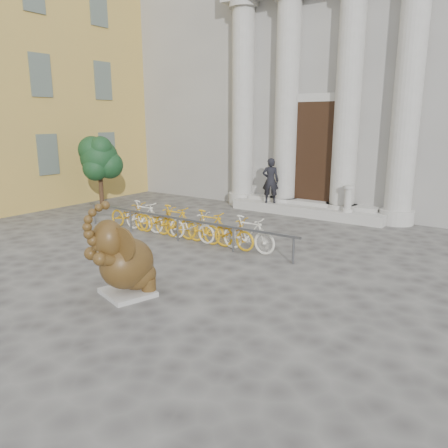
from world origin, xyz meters
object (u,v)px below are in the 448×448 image
Objects in this scene: bike_rack at (183,223)px; tree at (99,159)px; pedestrian at (270,181)px; elephant_statue at (124,262)px.

bike_rack is 2.73× the size of tree.
tree is 1.67× the size of pedestrian.
tree reaches higher than elephant_statue.
bike_rack is (-1.87, 4.05, -0.23)m from elephant_statue.
elephant_statue is 1.14× the size of pedestrian.
bike_rack is 4.56× the size of pedestrian.
pedestrian is (0.20, 5.08, 0.74)m from bike_rack.
elephant_statue is at bearing -37.14° from tree.
bike_rack is at bearing -16.52° from tree.
pedestrian is at bearing 87.76° from bike_rack.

